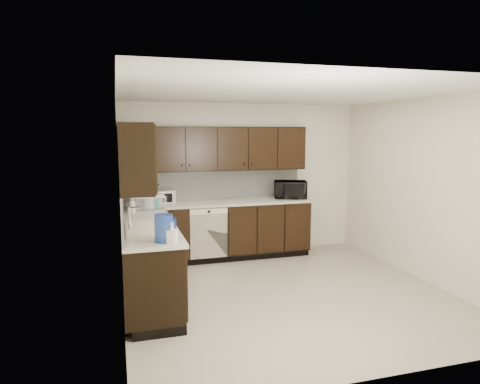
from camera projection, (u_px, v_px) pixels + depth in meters
name	position (u px, v px, depth m)	size (l,w,h in m)	color
floor	(286.00, 293.00, 5.45)	(4.00, 4.00, 0.00)	#A39A86
ceiling	(289.00, 92.00, 5.10)	(4.00, 4.00, 0.00)	white
wall_back	(242.00, 179.00, 7.18)	(4.00, 0.02, 2.50)	beige
wall_left	(120.00, 203.00, 4.72)	(0.02, 4.00, 2.50)	beige
wall_right	(424.00, 190.00, 5.83)	(0.02, 4.00, 2.50)	beige
wall_front	(385.00, 231.00, 3.37)	(4.00, 0.02, 2.50)	beige
lower_cabinets	(193.00, 245.00, 6.17)	(3.00, 2.80, 0.90)	black
countertop	(192.00, 211.00, 6.10)	(3.03, 2.83, 0.04)	#B3AE9C
backsplash	(175.00, 191.00, 6.20)	(3.00, 2.80, 0.48)	#ACADA9
upper_cabinets	(183.00, 151.00, 6.05)	(3.00, 2.80, 0.70)	black
dishwasher	(209.00, 230.00, 6.52)	(0.58, 0.04, 0.78)	beige
sink	(150.00, 234.00, 4.85)	(0.54, 0.82, 0.42)	beige
microwave	(290.00, 190.00, 7.11)	(0.52, 0.35, 0.29)	black
soap_bottle_a	(172.00, 233.00, 4.22)	(0.09, 0.09, 0.20)	gray
soap_bottle_b	(132.00, 205.00, 5.78)	(0.08, 0.08, 0.21)	gray
toaster_oven	(163.00, 197.00, 6.59)	(0.33, 0.24, 0.21)	#BBBCBE
storage_bin	(147.00, 202.00, 6.15)	(0.46, 0.34, 0.18)	silver
blue_pitcher	(164.00, 228.00, 4.26)	(0.18, 0.18, 0.28)	navy
teal_tumbler	(157.00, 202.00, 6.18)	(0.08, 0.08, 0.18)	#0D8E90
paper_towel_roll	(149.00, 197.00, 6.14)	(0.15, 0.15, 0.32)	white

